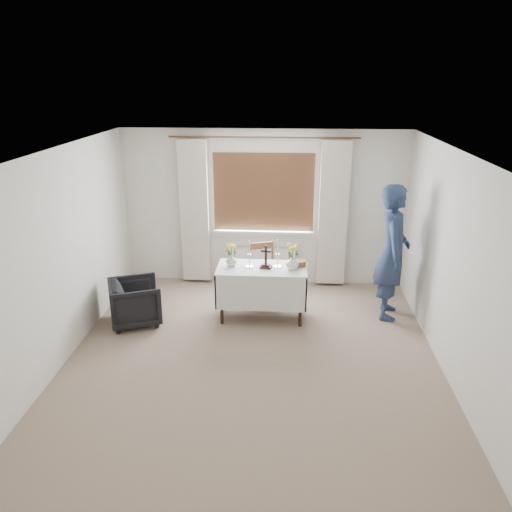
{
  "coord_description": "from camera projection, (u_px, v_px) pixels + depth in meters",
  "views": [
    {
      "loc": [
        0.4,
        -5.23,
        3.27
      ],
      "look_at": [
        -0.02,
        0.97,
        1.0
      ],
      "focal_mm": 35.0,
      "sensor_mm": 36.0,
      "label": 1
    }
  ],
  "objects": [
    {
      "name": "flower_vase_left",
      "position": [
        231.0,
        260.0,
        6.92
      ],
      "size": [
        0.2,
        0.2,
        0.17
      ],
      "primitive_type": "imported",
      "rotation": [
        0.0,
        0.0,
        0.28
      ],
      "color": "silver",
      "rests_on": "altar_table"
    },
    {
      "name": "armchair",
      "position": [
        135.0,
        302.0,
        6.89
      ],
      "size": [
        0.87,
        0.86,
        0.62
      ],
      "primitive_type": "imported",
      "rotation": [
        0.0,
        0.0,
        1.95
      ],
      "color": "black",
      "rests_on": "ground"
    },
    {
      "name": "candlestick_right",
      "position": [
        278.0,
        253.0,
        6.83
      ],
      "size": [
        0.12,
        0.12,
        0.4
      ],
      "primitive_type": null,
      "rotation": [
        0.0,
        0.0,
        -0.07
      ],
      "color": "silver",
      "rests_on": "altar_table"
    },
    {
      "name": "wooden_cross",
      "position": [
        266.0,
        257.0,
        6.81
      ],
      "size": [
        0.17,
        0.14,
        0.33
      ],
      "primitive_type": null,
      "rotation": [
        0.0,
        0.0,
        -0.21
      ],
      "color": "black",
      "rests_on": "altar_table"
    },
    {
      "name": "person",
      "position": [
        392.0,
        252.0,
        6.89
      ],
      "size": [
        0.55,
        0.75,
        1.91
      ],
      "primitive_type": "imported",
      "rotation": [
        0.0,
        0.0,
        1.44
      ],
      "color": "navy",
      "rests_on": "ground"
    },
    {
      "name": "altar_table",
      "position": [
        262.0,
        293.0,
        7.01
      ],
      "size": [
        1.24,
        0.64,
        0.76
      ],
      "primitive_type": "cube",
      "color": "white",
      "rests_on": "ground"
    },
    {
      "name": "wicker_basket",
      "position": [
        299.0,
        263.0,
        6.95
      ],
      "size": [
        0.26,
        0.26,
        0.08
      ],
      "primitive_type": "cylinder",
      "rotation": [
        0.0,
        0.0,
        -0.34
      ],
      "color": "brown",
      "rests_on": "altar_table"
    },
    {
      "name": "flower_vase_right",
      "position": [
        292.0,
        263.0,
        6.79
      ],
      "size": [
        0.22,
        0.22,
        0.18
      ],
      "primitive_type": "imported",
      "rotation": [
        0.0,
        0.0,
        0.25
      ],
      "color": "silver",
      "rests_on": "altar_table"
    },
    {
      "name": "ground",
      "position": [
        252.0,
        361.0,
        6.05
      ],
      "size": [
        5.0,
        5.0,
        0.0
      ],
      "primitive_type": "plane",
      "color": "gray",
      "rests_on": "ground"
    },
    {
      "name": "wooden_chair",
      "position": [
        264.0,
        274.0,
        7.46
      ],
      "size": [
        0.53,
        0.53,
        0.91
      ],
      "primitive_type": null,
      "rotation": [
        0.0,
        0.0,
        0.32
      ],
      "color": "#54321D",
      "rests_on": "ground"
    },
    {
      "name": "radiator",
      "position": [
        263.0,
        266.0,
        8.22
      ],
      "size": [
        1.1,
        0.1,
        0.6
      ],
      "primitive_type": "cube",
      "color": "silver",
      "rests_on": "ground"
    },
    {
      "name": "candlestick_left",
      "position": [
        249.0,
        254.0,
        6.84
      ],
      "size": [
        0.12,
        0.12,
        0.38
      ],
      "primitive_type": null,
      "rotation": [
        0.0,
        0.0,
        0.13
      ],
      "color": "silver",
      "rests_on": "altar_table"
    }
  ]
}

